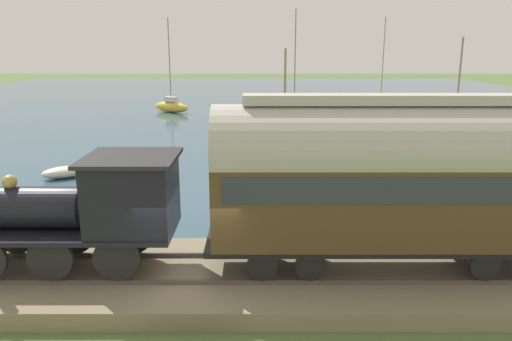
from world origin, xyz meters
name	(u,v)px	position (x,y,z in m)	size (l,w,h in m)	color
ground_plane	(193,293)	(0.00, 0.00, 0.00)	(200.00, 200.00, 0.00)	#516B38
harbor_water	(241,103)	(42.91, 0.00, 0.00)	(80.00, 80.00, 0.01)	#38566B
rail_embankment	(194,278)	(0.40, 0.00, 0.23)	(4.41, 56.00, 0.58)	#84755B
steam_locomotive	(83,204)	(0.40, 2.76, 2.26)	(2.24, 6.43, 3.22)	black
passenger_coach	(395,175)	(0.40, -5.08, 3.04)	(2.21, 9.44, 4.44)	black
sailboat_green	(381,98)	(43.27, -15.33, 0.48)	(1.79, 4.73, 9.02)	#236B42
sailboat_black	(284,176)	(9.49, -2.84, 0.59)	(1.73, 3.66, 6.03)	black
sailboat_teal	(451,159)	(12.79, -11.44, 0.60)	(3.15, 4.03, 6.53)	#1E707A
sailboat_yellow	(171,106)	(35.17, 6.31, 0.63)	(3.19, 3.96, 8.54)	gold
sailboat_navy	(294,112)	(29.94, -4.82, 0.69)	(2.02, 4.99, 8.94)	#192347
rowboat_mid_harbor	(64,172)	(11.41, 7.54, 0.28)	(1.89, 2.24, 0.54)	beige
rowboat_far_out	(427,188)	(8.92, -8.96, 0.19)	(0.97, 3.00, 0.37)	#B7B2A3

